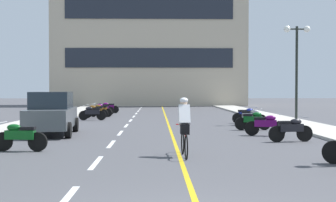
{
  "coord_description": "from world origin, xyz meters",
  "views": [
    {
      "loc": [
        -0.42,
        -5.79,
        1.93
      ],
      "look_at": [
        0.13,
        14.8,
        1.39
      ],
      "focal_mm": 48.07,
      "sensor_mm": 36.0,
      "label": 1
    }
  ],
  "objects_px": {
    "motorcycle_4": "(266,124)",
    "motorcycle_10": "(100,110)",
    "motorcycle_12": "(103,108)",
    "motorcycle_13": "(108,107)",
    "motorcycle_11": "(102,109)",
    "motorcycle_7": "(247,115)",
    "motorcycle_5": "(253,120)",
    "motorcycle_2": "(20,136)",
    "motorcycle_9": "(95,111)",
    "street_lamp_mid": "(297,52)",
    "cyclist_rider": "(184,126)",
    "motorcycle_8": "(92,113)",
    "motorcycle_3": "(291,129)",
    "parked_car_near": "(52,113)",
    "motorcycle_6": "(251,117)"
  },
  "relations": [
    {
      "from": "motorcycle_7",
      "to": "motorcycle_9",
      "type": "height_order",
      "value": "same"
    },
    {
      "from": "motorcycle_4",
      "to": "motorcycle_11",
      "type": "xyz_separation_m",
      "value": [
        -8.51,
        14.8,
        0.0
      ]
    },
    {
      "from": "motorcycle_9",
      "to": "motorcycle_12",
      "type": "xyz_separation_m",
      "value": [
        -0.04,
        4.58,
        0.0
      ]
    },
    {
      "from": "motorcycle_2",
      "to": "motorcycle_10",
      "type": "xyz_separation_m",
      "value": [
        0.33,
        17.51,
        0.0
      ]
    },
    {
      "from": "motorcycle_12",
      "to": "motorcycle_13",
      "type": "bearing_deg",
      "value": 81.69
    },
    {
      "from": "motorcycle_11",
      "to": "motorcycle_13",
      "type": "xyz_separation_m",
      "value": [
        0.1,
        3.06,
        0.0
      ]
    },
    {
      "from": "motorcycle_4",
      "to": "motorcycle_10",
      "type": "xyz_separation_m",
      "value": [
        -8.44,
        13.06,
        0.0
      ]
    },
    {
      "from": "street_lamp_mid",
      "to": "motorcycle_5",
      "type": "xyz_separation_m",
      "value": [
        -3.13,
        -3.39,
        -3.5
      ]
    },
    {
      "from": "motorcycle_10",
      "to": "motorcycle_11",
      "type": "relative_size",
      "value": 1.01
    },
    {
      "from": "motorcycle_2",
      "to": "cyclist_rider",
      "type": "bearing_deg",
      "value": -12.95
    },
    {
      "from": "motorcycle_3",
      "to": "cyclist_rider",
      "type": "relative_size",
      "value": 0.96
    },
    {
      "from": "motorcycle_4",
      "to": "motorcycle_6",
      "type": "bearing_deg",
      "value": 84.51
    },
    {
      "from": "street_lamp_mid",
      "to": "motorcycle_9",
      "type": "relative_size",
      "value": 3.1
    },
    {
      "from": "street_lamp_mid",
      "to": "parked_car_near",
      "type": "xyz_separation_m",
      "value": [
        -12.12,
        -5.38,
        -3.05
      ]
    },
    {
      "from": "motorcycle_11",
      "to": "motorcycle_5",
      "type": "bearing_deg",
      "value": -55.02
    },
    {
      "from": "street_lamp_mid",
      "to": "motorcycle_2",
      "type": "bearing_deg",
      "value": -138.85
    },
    {
      "from": "motorcycle_2",
      "to": "motorcycle_4",
      "type": "distance_m",
      "value": 9.84
    },
    {
      "from": "motorcycle_3",
      "to": "motorcycle_12",
      "type": "relative_size",
      "value": 0.99
    },
    {
      "from": "motorcycle_12",
      "to": "motorcycle_11",
      "type": "bearing_deg",
      "value": -84.35
    },
    {
      "from": "motorcycle_4",
      "to": "motorcycle_13",
      "type": "relative_size",
      "value": 0.99
    },
    {
      "from": "street_lamp_mid",
      "to": "motorcycle_7",
      "type": "xyz_separation_m",
      "value": [
        -2.57,
        0.86,
        -3.5
      ]
    },
    {
      "from": "motorcycle_7",
      "to": "motorcycle_9",
      "type": "xyz_separation_m",
      "value": [
        -9.2,
        4.82,
        0.0
      ]
    },
    {
      "from": "motorcycle_9",
      "to": "motorcycle_5",
      "type": "bearing_deg",
      "value": -46.37
    },
    {
      "from": "motorcycle_10",
      "to": "motorcycle_13",
      "type": "bearing_deg",
      "value": 89.72
    },
    {
      "from": "motorcycle_7",
      "to": "cyclist_rider",
      "type": "distance_m",
      "value": 13.18
    },
    {
      "from": "motorcycle_5",
      "to": "motorcycle_11",
      "type": "xyz_separation_m",
      "value": [
        -8.54,
        12.21,
        0.0
      ]
    },
    {
      "from": "motorcycle_12",
      "to": "motorcycle_5",
      "type": "bearing_deg",
      "value": -57.52
    },
    {
      "from": "parked_car_near",
      "to": "motorcycle_2",
      "type": "relative_size",
      "value": 2.54
    },
    {
      "from": "street_lamp_mid",
      "to": "motorcycle_13",
      "type": "xyz_separation_m",
      "value": [
        -11.57,
        11.88,
        -3.5
      ]
    },
    {
      "from": "motorcycle_5",
      "to": "parked_car_near",
      "type": "bearing_deg",
      "value": -167.52
    },
    {
      "from": "motorcycle_4",
      "to": "motorcycle_7",
      "type": "height_order",
      "value": "same"
    },
    {
      "from": "cyclist_rider",
      "to": "motorcycle_7",
      "type": "bearing_deg",
      "value": 70.84
    },
    {
      "from": "motorcycle_13",
      "to": "cyclist_rider",
      "type": "xyz_separation_m",
      "value": [
        4.68,
        -23.47,
        0.41
      ]
    },
    {
      "from": "street_lamp_mid",
      "to": "motorcycle_10",
      "type": "bearing_deg",
      "value": 148.58
    },
    {
      "from": "cyclist_rider",
      "to": "motorcycle_2",
      "type": "bearing_deg",
      "value": 167.05
    },
    {
      "from": "parked_car_near",
      "to": "motorcycle_7",
      "type": "height_order",
      "value": "parked_car_near"
    },
    {
      "from": "motorcycle_4",
      "to": "motorcycle_11",
      "type": "bearing_deg",
      "value": 119.91
    },
    {
      "from": "motorcycle_10",
      "to": "motorcycle_13",
      "type": "relative_size",
      "value": 0.98
    },
    {
      "from": "motorcycle_10",
      "to": "motorcycle_2",
      "type": "bearing_deg",
      "value": -91.09
    },
    {
      "from": "motorcycle_9",
      "to": "motorcycle_10",
      "type": "relative_size",
      "value": 1.02
    },
    {
      "from": "motorcycle_7",
      "to": "motorcycle_10",
      "type": "height_order",
      "value": "same"
    },
    {
      "from": "motorcycle_8",
      "to": "motorcycle_10",
      "type": "xyz_separation_m",
      "value": [
        0.08,
        3.5,
        0.0
      ]
    },
    {
      "from": "motorcycle_10",
      "to": "cyclist_rider",
      "type": "distance_m",
      "value": 19.26
    },
    {
      "from": "motorcycle_5",
      "to": "motorcycle_13",
      "type": "xyz_separation_m",
      "value": [
        -8.44,
        15.27,
        0.0
      ]
    },
    {
      "from": "motorcycle_5",
      "to": "motorcycle_9",
      "type": "height_order",
      "value": "same"
    },
    {
      "from": "motorcycle_3",
      "to": "motorcycle_13",
      "type": "distance_m",
      "value": 21.88
    },
    {
      "from": "street_lamp_mid",
      "to": "motorcycle_4",
      "type": "xyz_separation_m",
      "value": [
        -3.16,
        -5.98,
        -3.5
      ]
    },
    {
      "from": "motorcycle_8",
      "to": "motorcycle_11",
      "type": "relative_size",
      "value": 1.03
    },
    {
      "from": "motorcycle_12",
      "to": "street_lamp_mid",
      "type": "bearing_deg",
      "value": -40.96
    },
    {
      "from": "motorcycle_2",
      "to": "motorcycle_7",
      "type": "height_order",
      "value": "same"
    }
  ]
}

